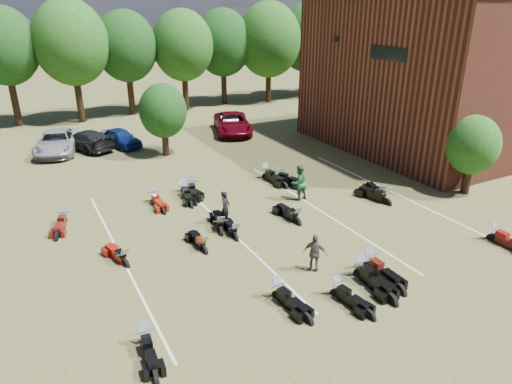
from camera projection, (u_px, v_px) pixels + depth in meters
ground at (321, 243)px, 20.02m from camera, size 160.00×160.00×0.00m
car_2 at (57, 142)px, 31.95m from camera, size 3.87×5.98×1.53m
car_3 at (86, 140)px, 32.69m from camera, size 3.78×5.15×1.39m
car_4 at (121, 138)px, 33.39m from camera, size 2.69×4.18×1.32m
car_5 at (229, 122)px, 37.76m from camera, size 2.63×4.22×1.31m
car_6 at (233, 123)px, 36.80m from camera, size 4.39×6.35×1.61m
car_7 at (337, 112)px, 41.57m from camera, size 1.94×4.51×1.29m
person_black at (225, 208)px, 21.51m from camera, size 0.72×0.70×1.66m
person_green at (299, 183)px, 24.15m from camera, size 1.01×0.81×1.95m
person_grey at (315, 253)px, 17.69m from camera, size 0.92×0.93×1.58m
motorcycle_1 at (146, 346)px, 14.01m from camera, size 0.84×2.11×1.15m
motorcycle_2 at (278, 299)px, 16.27m from camera, size 0.95×2.23×1.20m
motorcycle_3 at (337, 296)px, 16.40m from camera, size 0.95×2.15×1.16m
motorcycle_4 at (360, 277)px, 17.53m from camera, size 0.91×2.49×1.37m
motorcycle_5 at (369, 270)px, 18.04m from camera, size 0.85×2.41×1.33m
motorcycle_6 at (493, 241)px, 20.26m from camera, size 0.82×2.30×1.26m
motorcycle_7 at (125, 266)px, 18.33m from camera, size 1.16×2.15×1.14m
motorcycle_8 at (204, 252)px, 19.34m from camera, size 0.72×2.02×1.11m
motorcycle_9 at (221, 233)px, 20.91m from camera, size 1.29×2.37×1.26m
motorcycle_10 at (297, 223)px, 21.84m from camera, size 0.85×2.29×1.26m
motorcycle_11 at (235, 239)px, 20.42m from camera, size 0.83×2.11×1.15m
motorcycle_12 at (386, 204)px, 23.96m from camera, size 1.28×2.55×1.36m
motorcycle_13 at (380, 200)px, 24.43m from camera, size 1.35×2.37×1.26m
motorcycle_14 at (65, 224)px, 21.82m from camera, size 1.33×2.26×1.20m
motorcycle_15 at (154, 202)px, 24.19m from camera, size 0.70×2.15×1.19m
motorcycle_16 at (192, 192)px, 25.50m from camera, size 1.31×2.36×1.26m
motorcycle_17 at (185, 192)px, 25.50m from camera, size 1.10×2.16×1.15m
motorcycle_18 at (185, 196)px, 24.94m from camera, size 0.96×2.18×1.17m
motorcycle_19 at (266, 179)px, 27.41m from camera, size 1.04×2.51×1.36m
motorcycle_20 at (279, 181)px, 27.00m from camera, size 1.43×2.48×1.32m
brick_building at (490, 66)px, 34.91m from camera, size 25.40×15.20×10.70m
tree_line at (125, 45)px, 40.78m from camera, size 56.00×6.00×9.79m
young_tree_near_building at (473, 145)px, 24.37m from camera, size 2.80×2.80×4.16m
young_tree_midfield at (163, 111)px, 30.58m from camera, size 3.20×3.20×4.70m
parking_lines at (230, 230)px, 21.15m from camera, size 20.10×14.00×0.01m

